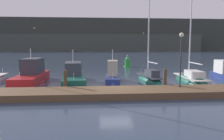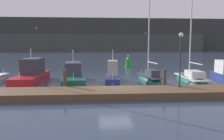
{
  "view_description": "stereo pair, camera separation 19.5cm",
  "coord_description": "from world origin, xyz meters",
  "px_view_note": "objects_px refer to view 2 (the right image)",
  "views": [
    {
      "loc": [
        -1.66,
        -16.41,
        3.45
      ],
      "look_at": [
        0.0,
        3.7,
        1.2
      ],
      "focal_mm": 35.0,
      "sensor_mm": 36.0,
      "label": 1
    },
    {
      "loc": [
        -1.46,
        -16.42,
        3.45
      ],
      "look_at": [
        0.0,
        3.7,
        1.2
      ],
      "focal_mm": 35.0,
      "sensor_mm": 36.0,
      "label": 2
    }
  ],
  "objects_px": {
    "motorboat_berth_2": "(32,78)",
    "dock_lamppost": "(181,51)",
    "sailboat_berth_5": "(150,80)",
    "channel_buoy": "(128,63)",
    "motorboat_berth_3": "(73,79)",
    "sailboat_berth_6": "(191,81)",
    "motorboat_berth_4": "(113,79)"
  },
  "relations": [
    {
      "from": "dock_lamppost",
      "to": "motorboat_berth_3",
      "type": "bearing_deg",
      "value": 148.84
    },
    {
      "from": "motorboat_berth_2",
      "to": "sailboat_berth_6",
      "type": "relative_size",
      "value": 0.79
    },
    {
      "from": "sailboat_berth_5",
      "to": "channel_buoy",
      "type": "relative_size",
      "value": 4.68
    },
    {
      "from": "motorboat_berth_2",
      "to": "motorboat_berth_3",
      "type": "xyz_separation_m",
      "value": [
        3.89,
        -0.39,
        -0.12
      ]
    },
    {
      "from": "sailboat_berth_6",
      "to": "dock_lamppost",
      "type": "bearing_deg",
      "value": -123.14
    },
    {
      "from": "motorboat_berth_3",
      "to": "sailboat_berth_6",
      "type": "relative_size",
      "value": 0.8
    },
    {
      "from": "sailboat_berth_5",
      "to": "sailboat_berth_6",
      "type": "xyz_separation_m",
      "value": [
        3.77,
        -0.76,
        -0.04
      ]
    },
    {
      "from": "motorboat_berth_3",
      "to": "sailboat_berth_5",
      "type": "height_order",
      "value": "sailboat_berth_5"
    },
    {
      "from": "motorboat_berth_4",
      "to": "motorboat_berth_3",
      "type": "bearing_deg",
      "value": -177.43
    },
    {
      "from": "dock_lamppost",
      "to": "sailboat_berth_5",
      "type": "bearing_deg",
      "value": 100.55
    },
    {
      "from": "sailboat_berth_6",
      "to": "sailboat_berth_5",
      "type": "bearing_deg",
      "value": 168.65
    },
    {
      "from": "motorboat_berth_2",
      "to": "sailboat_berth_6",
      "type": "height_order",
      "value": "sailboat_berth_6"
    },
    {
      "from": "sailboat_berth_5",
      "to": "motorboat_berth_4",
      "type": "bearing_deg",
      "value": 179.28
    },
    {
      "from": "motorboat_berth_4",
      "to": "sailboat_berth_6",
      "type": "relative_size",
      "value": 0.49
    },
    {
      "from": "motorboat_berth_3",
      "to": "sailboat_berth_6",
      "type": "distance_m",
      "value": 11.05
    },
    {
      "from": "motorboat_berth_3",
      "to": "dock_lamppost",
      "type": "xyz_separation_m",
      "value": [
        8.21,
        -4.96,
        2.76
      ]
    },
    {
      "from": "sailboat_berth_5",
      "to": "dock_lamppost",
      "type": "bearing_deg",
      "value": -79.45
    },
    {
      "from": "sailboat_berth_6",
      "to": "motorboat_berth_2",
      "type": "bearing_deg",
      "value": 176.06
    },
    {
      "from": "sailboat_berth_5",
      "to": "motorboat_berth_3",
      "type": "bearing_deg",
      "value": -179.05
    },
    {
      "from": "sailboat_berth_6",
      "to": "channel_buoy",
      "type": "height_order",
      "value": "sailboat_berth_6"
    },
    {
      "from": "sailboat_berth_6",
      "to": "channel_buoy",
      "type": "distance_m",
      "value": 15.99
    },
    {
      "from": "motorboat_berth_3",
      "to": "channel_buoy",
      "type": "height_order",
      "value": "motorboat_berth_3"
    },
    {
      "from": "sailboat_berth_5",
      "to": "channel_buoy",
      "type": "distance_m",
      "value": 14.81
    },
    {
      "from": "sailboat_berth_5",
      "to": "dock_lamppost",
      "type": "relative_size",
      "value": 2.3
    },
    {
      "from": "motorboat_berth_2",
      "to": "dock_lamppost",
      "type": "xyz_separation_m",
      "value": [
        12.1,
        -5.35,
        2.64
      ]
    },
    {
      "from": "channel_buoy",
      "to": "dock_lamppost",
      "type": "height_order",
      "value": "dock_lamppost"
    },
    {
      "from": "motorboat_berth_4",
      "to": "channel_buoy",
      "type": "relative_size",
      "value": 2.42
    },
    {
      "from": "motorboat_berth_2",
      "to": "dock_lamppost",
      "type": "relative_size",
      "value": 1.9
    },
    {
      "from": "channel_buoy",
      "to": "motorboat_berth_3",
      "type": "bearing_deg",
      "value": -116.28
    },
    {
      "from": "sailboat_berth_6",
      "to": "channel_buoy",
      "type": "bearing_deg",
      "value": 103.27
    },
    {
      "from": "motorboat_berth_2",
      "to": "channel_buoy",
      "type": "bearing_deg",
      "value": 52.22
    },
    {
      "from": "motorboat_berth_2",
      "to": "sailboat_berth_6",
      "type": "distance_m",
      "value": 14.97
    }
  ]
}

